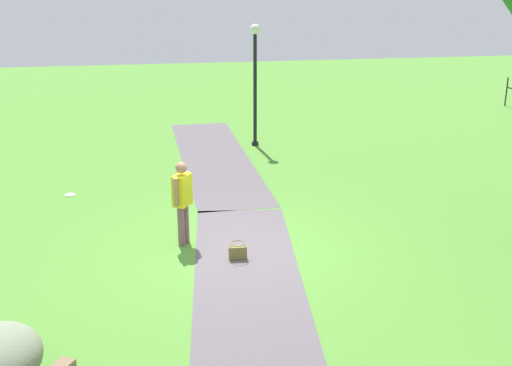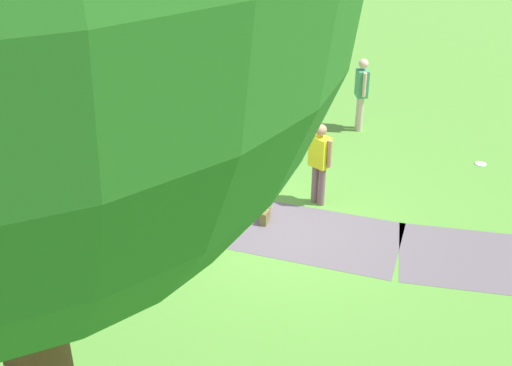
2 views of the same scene
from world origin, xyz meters
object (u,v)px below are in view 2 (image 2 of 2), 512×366
lawn_boulder (166,115)px  handbag_on_grass (265,215)px  man_near_boulder (361,89)px  woman_with_handbag (320,159)px  frisbee_on_grass (481,164)px  backpack_by_boulder (143,137)px

lawn_boulder → handbag_on_grass: (-3.13, 3.48, -0.24)m
man_near_boulder → lawn_boulder: bearing=13.8°
lawn_boulder → woman_with_handbag: 4.75m
woman_with_handbag → man_near_boulder: man_near_boulder is taller
man_near_boulder → frisbee_on_grass: bearing=154.3°
lawn_boulder → man_near_boulder: man_near_boulder is taller
lawn_boulder → man_near_boulder: 4.56m
lawn_boulder → woman_with_handbag: size_ratio=1.11×
lawn_boulder → frisbee_on_grass: 7.08m
lawn_boulder → backpack_by_boulder: size_ratio=4.41×
lawn_boulder → handbag_on_grass: bearing=132.0°
lawn_boulder → frisbee_on_grass: lawn_boulder is taller
woman_with_handbag → handbag_on_grass: bearing=47.7°
lawn_boulder → backpack_by_boulder: (0.23, 0.87, -0.19)m
woman_with_handbag → man_near_boulder: 3.69m
frisbee_on_grass → lawn_boulder: bearing=-1.7°
woman_with_handbag → frisbee_on_grass: woman_with_handbag is taller
man_near_boulder → handbag_on_grass: 4.80m
handbag_on_grass → frisbee_on_grass: (-3.94, -3.27, -0.13)m
lawn_boulder → handbag_on_grass: size_ratio=5.40×
man_near_boulder → handbag_on_grass: bearing=74.5°
backpack_by_boulder → man_near_boulder: bearing=-157.2°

